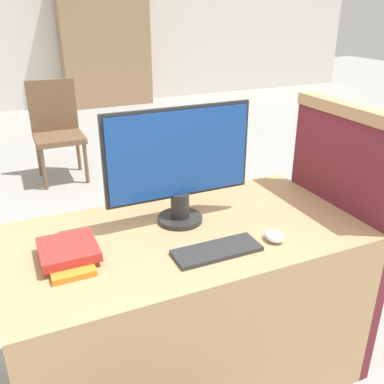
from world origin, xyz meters
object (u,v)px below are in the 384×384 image
object	(u,v)px
keyboard	(217,250)
mouse	(274,236)
far_chair	(57,126)
monitor	(179,162)
book_stack	(68,253)

from	to	relation	value
keyboard	mouse	distance (m)	0.24
far_chair	monitor	bearing A→B (deg)	-138.36
monitor	book_stack	distance (m)	0.53
keyboard	book_stack	bearing A→B (deg)	160.96
keyboard	far_chair	world-z (taller)	far_chair
monitor	keyboard	world-z (taller)	monitor
mouse	monitor	bearing A→B (deg)	131.70
monitor	book_stack	size ratio (longest dim) A/B	2.36
book_stack	keyboard	bearing A→B (deg)	-19.04
mouse	far_chair	bearing A→B (deg)	97.75
keyboard	far_chair	bearing A→B (deg)	93.26
keyboard	book_stack	world-z (taller)	book_stack
book_stack	mouse	bearing A→B (deg)	-14.11
keyboard	book_stack	distance (m)	0.52
far_chair	book_stack	bearing A→B (deg)	-148.05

